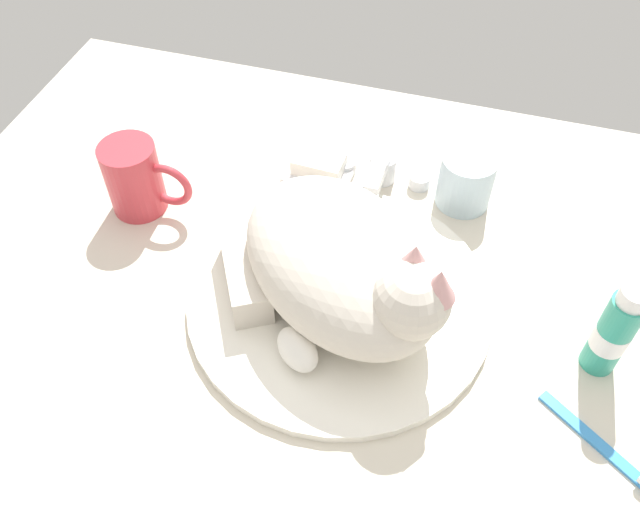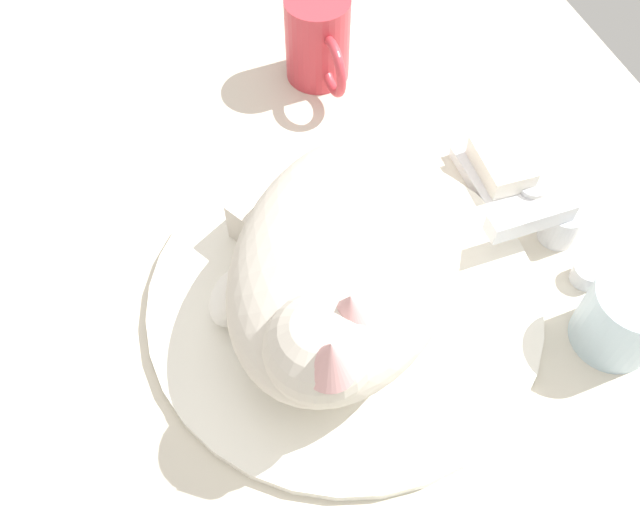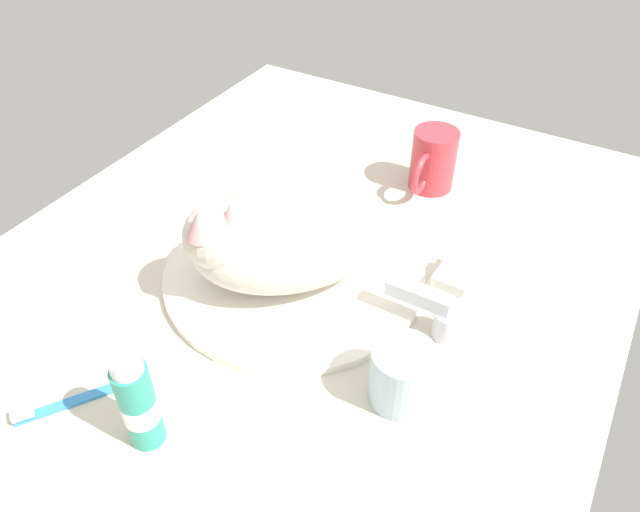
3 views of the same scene
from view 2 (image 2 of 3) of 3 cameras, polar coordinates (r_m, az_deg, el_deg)
name	(u,v)px [view 2 (image 2 of 3)]	position (r cm, az deg, el deg)	size (l,w,h in cm)	color
ground_plane	(344,310)	(63.10, 1.98, -4.49)	(110.00, 82.50, 3.00)	beige
sink_basin	(344,299)	(61.29, 2.04, -3.54)	(34.81, 34.81, 1.16)	white
faucet	(552,224)	(66.89, 18.63, 2.52)	(12.98, 9.93, 5.74)	silver
cat	(341,264)	(55.19, 1.73, -0.69)	(31.57, 30.55, 14.42)	beige
coffee_mug	(319,41)	(77.43, -0.12, 17.39)	(11.42, 7.01, 9.69)	#C63842
rinse_cup	(624,317)	(62.14, 23.86, -4.67)	(6.97, 6.97, 7.24)	silver
soap_dish	(498,175)	(71.80, 14.51, 6.55)	(9.00, 6.40, 1.20)	white
soap_bar	(502,163)	(70.55, 14.80, 7.43)	(6.61, 4.50, 2.21)	white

